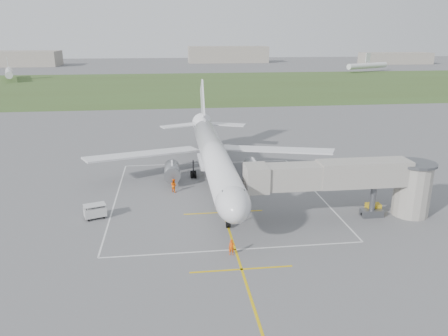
{
  "coord_description": "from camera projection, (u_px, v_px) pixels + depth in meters",
  "views": [
    {
      "loc": [
        -6.36,
        -60.56,
        21.68
      ],
      "look_at": [
        0.85,
        -4.0,
        4.0
      ],
      "focal_mm": 35.0,
      "sensor_mm": 36.0,
      "label": 1
    }
  ],
  "objects": [
    {
      "name": "gpu_unit",
      "position": [
        373.0,
        209.0,
        54.56
      ],
      "size": [
        1.82,
        1.34,
        1.31
      ],
      "rotation": [
        0.0,
        0.0,
        -0.06
      ],
      "color": "gold",
      "rests_on": "ground"
    },
    {
      "name": "distant_aircraft",
      "position": [
        205.0,
        69.0,
        230.97
      ],
      "size": [
        212.26,
        46.06,
        8.85
      ],
      "color": "silver",
      "rests_on": "ground"
    },
    {
      "name": "ramp_worker_nose",
      "position": [
        232.0,
        247.0,
        44.33
      ],
      "size": [
        0.65,
        0.46,
        1.68
      ],
      "primitive_type": "imported",
      "rotation": [
        0.0,
        0.0,
        -0.1
      ],
      "color": "#EF4D07",
      "rests_on": "ground"
    },
    {
      "name": "airliner",
      "position": [
        214.0,
        156.0,
        63.98
      ],
      "size": [
        38.93,
        46.75,
        13.52
      ],
      "color": "silver",
      "rests_on": "ground"
    },
    {
      "name": "grass_strip",
      "position": [
        183.0,
        86.0,
        187.73
      ],
      "size": [
        700.0,
        120.0,
        0.02
      ],
      "primitive_type": "cube",
      "color": "#3B5223",
      "rests_on": "ground"
    },
    {
      "name": "distant_hangars",
      "position": [
        153.0,
        57.0,
        312.34
      ],
      "size": [
        345.0,
        49.0,
        12.0
      ],
      "color": "gray",
      "rests_on": "ground"
    },
    {
      "name": "baggage_cart",
      "position": [
        95.0,
        211.0,
        53.12
      ],
      "size": [
        2.91,
        2.25,
        1.78
      ],
      "rotation": [
        0.0,
        0.0,
        0.31
      ],
      "color": "beige",
      "rests_on": "ground"
    },
    {
      "name": "ground",
      "position": [
        215.0,
        186.0,
        64.57
      ],
      "size": [
        700.0,
        700.0,
        0.0
      ],
      "primitive_type": "plane",
      "color": "#565658",
      "rests_on": "ground"
    },
    {
      "name": "jet_bridge",
      "position": [
        357.0,
        181.0,
        52.27
      ],
      "size": [
        23.4,
        5.0,
        7.2
      ],
      "color": "gray",
      "rests_on": "ground"
    },
    {
      "name": "apron_markings",
      "position": [
        219.0,
        200.0,
        59.05
      ],
      "size": [
        28.2,
        60.0,
        0.01
      ],
      "color": "gold",
      "rests_on": "ground"
    },
    {
      "name": "ramp_worker_wing",
      "position": [
        174.0,
        185.0,
        61.95
      ],
      "size": [
        1.19,
        1.18,
        1.94
      ],
      "primitive_type": "imported",
      "rotation": [
        0.0,
        0.0,
        2.4
      ],
      "color": "#FF6508",
      "rests_on": "ground"
    }
  ]
}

